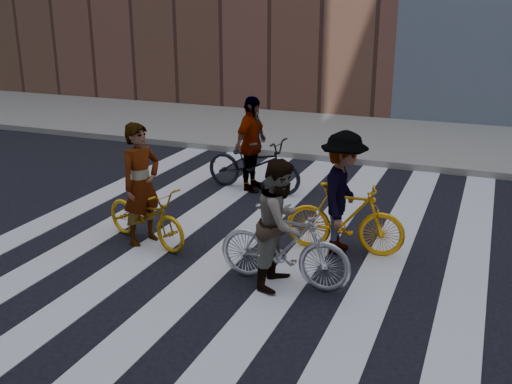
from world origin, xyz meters
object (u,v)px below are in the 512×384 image
Objects in this scene: bike_yellow_right at (345,218)px; rider_left at (141,184)px; bike_silver_mid at (284,246)px; bike_yellow_left at (146,215)px; bike_dark_rear at (254,164)px; rider_mid at (281,223)px; rider_right at (343,193)px; rider_rear at (251,144)px.

rider_left reaches higher than bike_yellow_right.
bike_yellow_left is at bearing 79.16° from bike_silver_mid.
rider_left is at bearing 100.81° from bike_yellow_right.
rider_mid is at bearing -146.91° from bike_dark_rear.
rider_right is (2.86, 0.78, -0.02)m from rider_left.
bike_silver_mid is 1.03× the size of bike_yellow_right.
bike_yellow_right is at bearing -17.89° from bike_silver_mid.
rider_right reaches higher than bike_dark_rear.
bike_yellow_left is at bearing 101.31° from rider_right.
bike_yellow_right is 0.88× the size of bike_dark_rear.
bike_yellow_right reaches higher than bike_yellow_left.
rider_right is (0.47, 1.31, 0.06)m from rider_mid.
rider_left reaches higher than rider_mid.
rider_rear is at bearing 96.05° from bike_dark_rear.
bike_silver_mid is 0.98× the size of rider_rear.
bike_yellow_right is 0.96× the size of rider_right.
bike_yellow_right is at bearing -94.10° from rider_right.
bike_yellow_left is 3.10m from rider_rear.
rider_right is (0.42, 1.31, 0.37)m from bike_silver_mid.
bike_yellow_right is (2.86, 0.78, 0.08)m from bike_yellow_left.
rider_right is at bearing 85.90° from bike_yellow_right.
rider_right is at bearing -15.93° from bike_silver_mid.
rider_left is 2.97m from rider_right.
rider_mid is (2.34, -0.54, 0.39)m from bike_yellow_left.
bike_yellow_left is 0.94× the size of rider_right.
rider_left is 1.03× the size of rider_right.
rider_left is (-2.91, -0.78, 0.40)m from bike_yellow_right.
bike_silver_mid is 0.90× the size of bike_dark_rear.
bike_silver_mid is at bearing -83.68° from bike_yellow_left.
bike_silver_mid is at bearing -83.43° from rider_left.
rider_rear is at bearing 9.18° from rider_left.
bike_silver_mid is 4.02m from bike_dark_rear.
bike_yellow_left is at bearing 177.15° from rider_rear.
bike_silver_mid reaches higher than bike_dark_rear.
rider_right is (2.81, 0.78, 0.46)m from bike_yellow_left.
rider_right is at bearing -17.89° from rider_mid.
bike_silver_mid is at bearing 156.18° from bike_yellow_right.
rider_rear reaches higher than bike_dark_rear.
rider_mid reaches higher than bike_yellow_left.
rider_rear reaches higher than bike_yellow_left.
rider_left is at bearing 176.23° from rider_rear.
rider_left is at bearing 101.06° from rider_right.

